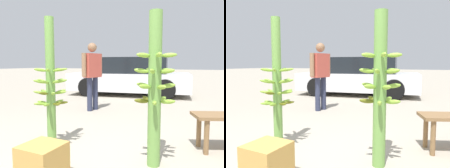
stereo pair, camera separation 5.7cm
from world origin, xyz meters
TOP-DOWN VIEW (x-y plane):
  - banana_stalk_left at (-0.74, 0.47)m, footprint 0.44×0.44m
  - banana_stalk_center at (0.61, 0.53)m, footprint 0.44×0.44m
  - vendor_person at (-1.42, 2.65)m, footprint 0.28×0.66m
  - parked_car at (-1.55, 5.51)m, footprint 4.32×2.53m
  - produce_crate at (-0.23, -0.24)m, footprint 0.36×0.36m

SIDE VIEW (x-z plane):
  - produce_crate at x=-0.23m, z-range 0.00..0.36m
  - parked_car at x=-1.55m, z-range -0.02..1.28m
  - banana_stalk_left at x=-0.74m, z-range -0.01..1.67m
  - banana_stalk_center at x=0.61m, z-range 0.02..1.65m
  - vendor_person at x=-1.42m, z-range 0.14..1.71m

